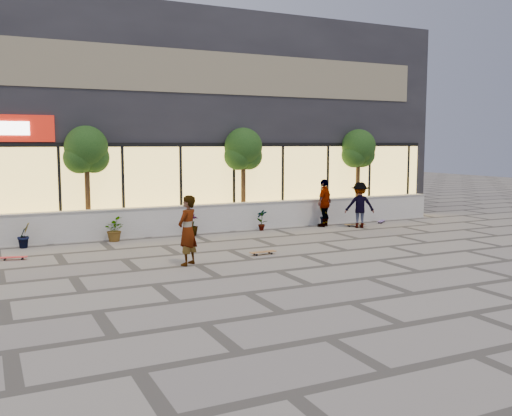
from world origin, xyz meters
name	(u,v)px	position (x,y,z in m)	size (l,w,h in m)	color
ground	(278,271)	(0.00, 0.00, 0.00)	(80.00, 80.00, 0.00)	gray
planter_wall	(189,219)	(0.00, 7.00, 0.52)	(22.00, 0.42, 1.04)	silver
retail_building	(148,122)	(0.00, 12.49, 4.25)	(24.00, 9.17, 8.50)	black
shrub_b	(24,235)	(-5.70, 6.45, 0.41)	(0.45, 0.36, 0.81)	#133410
shrub_c	(113,229)	(-2.90, 6.45, 0.41)	(0.73, 0.63, 0.81)	#133410
shrub_d	(192,224)	(-0.10, 6.45, 0.41)	(0.45, 0.45, 0.81)	#133410
shrub_e	(262,220)	(2.70, 6.45, 0.41)	(0.43, 0.29, 0.81)	#133410
shrub_f	(324,216)	(5.50, 6.45, 0.41)	(0.45, 0.36, 0.81)	#133410
tree_midwest	(86,152)	(-3.50, 7.70, 2.99)	(1.60, 1.50, 3.92)	#4A341A
tree_mideast	(243,151)	(2.50, 7.70, 2.99)	(1.60, 1.50, 3.92)	#4A341A
tree_east	(358,151)	(8.00, 7.70, 2.99)	(1.60, 1.50, 3.92)	#4A341A
skater_center	(188,230)	(-1.86, 1.74, 0.95)	(0.70, 0.46, 1.91)	silver
skater_right_near	(324,203)	(5.40, 6.30, 0.95)	(1.11, 0.46, 1.90)	white
skater_right_far	(360,205)	(6.50, 5.46, 0.90)	(1.16, 0.67, 1.79)	maroon
skateboard_center	(263,252)	(0.62, 2.14, 0.08)	(0.83, 0.25, 0.10)	brown
skateboard_left	(13,257)	(-6.12, 4.53, 0.07)	(0.77, 0.35, 0.09)	red
skateboard_right_near	(355,225)	(6.50, 5.76, 0.08)	(0.85, 0.41, 0.10)	brown
skateboard_right_far	(381,221)	(8.16, 6.20, 0.07)	(0.66, 0.58, 0.08)	#73569E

